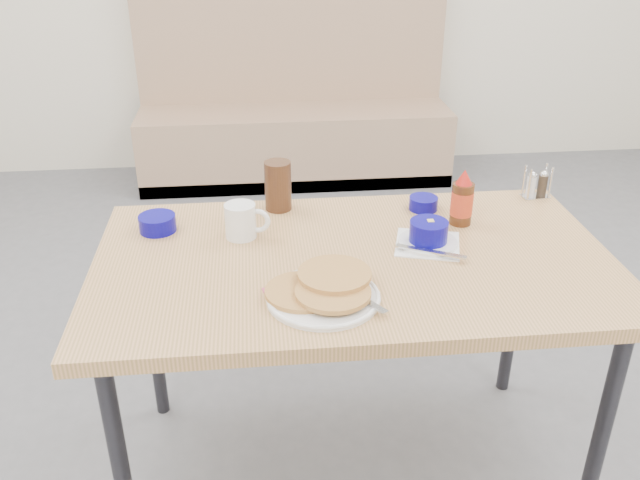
{
  "coord_description": "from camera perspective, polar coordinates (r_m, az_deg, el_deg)",
  "views": [
    {
      "loc": [
        -0.25,
        -1.33,
        1.64
      ],
      "look_at": [
        -0.09,
        0.24,
        0.82
      ],
      "focal_mm": 38.0,
      "sensor_mm": 36.0,
      "label": 1
    }
  ],
  "objects": [
    {
      "name": "booth_bench",
      "position": [
        4.32,
        -2.2,
        9.97
      ],
      "size": [
        1.9,
        0.56,
        1.22
      ],
      "color": "tan",
      "rests_on": "ground"
    },
    {
      "name": "syrup_bottle",
      "position": [
        2.02,
        11.87,
        3.27
      ],
      "size": [
        0.07,
        0.07,
        0.17
      ],
      "rotation": [
        0.0,
        0.0,
        -0.41
      ],
      "color": "#47230F",
      "rests_on": "dining_table"
    },
    {
      "name": "condiment_caddy",
      "position": [
        2.28,
        17.77,
        4.33
      ],
      "size": [
        0.09,
        0.06,
        0.1
      ],
      "rotation": [
        0.0,
        0.0,
        0.11
      ],
      "color": "silver",
      "rests_on": "dining_table"
    },
    {
      "name": "sugar_wrapper",
      "position": [
        1.68,
        -4.22,
        -4.18
      ],
      "size": [
        0.04,
        0.03,
        0.0
      ],
      "primitive_type": "cube",
      "rotation": [
        0.0,
        0.0,
        0.19
      ],
      "color": "#CA4365",
      "rests_on": "dining_table"
    },
    {
      "name": "creamer_bowl",
      "position": [
        2.01,
        -13.53,
        1.37
      ],
      "size": [
        0.11,
        0.11,
        0.05
      ],
      "rotation": [
        0.0,
        0.0,
        -0.05
      ],
      "color": "#09057C",
      "rests_on": "dining_table"
    },
    {
      "name": "coffee_mug",
      "position": [
        1.92,
        -6.59,
        1.64
      ],
      "size": [
        0.13,
        0.09,
        0.1
      ],
      "rotation": [
        0.0,
        0.0,
        -0.13
      ],
      "color": "white",
      "rests_on": "dining_table"
    },
    {
      "name": "butter_bowl",
      "position": [
        2.12,
        8.7,
        3.07
      ],
      "size": [
        0.09,
        0.09,
        0.04
      ],
      "rotation": [
        0.0,
        0.0,
        -0.35
      ],
      "color": "#09057C",
      "rests_on": "dining_table"
    },
    {
      "name": "amber_tumbler",
      "position": [
        2.08,
        -3.56,
        4.59
      ],
      "size": [
        0.09,
        0.09,
        0.15
      ],
      "primitive_type": "cylinder",
      "rotation": [
        0.0,
        0.0,
        -0.07
      ],
      "color": "#402414",
      "rests_on": "dining_table"
    },
    {
      "name": "pancake_plate",
      "position": [
        1.64,
        0.29,
        -4.34
      ],
      "size": [
        0.28,
        0.28,
        0.05
      ],
      "rotation": [
        0.0,
        0.0,
        0.29
      ],
      "color": "white",
      "rests_on": "dining_table"
    },
    {
      "name": "dining_table",
      "position": [
        1.86,
        2.87,
        -3.09
      ],
      "size": [
        1.4,
        0.8,
        0.76
      ],
      "color": "tan",
      "rests_on": "ground"
    },
    {
      "name": "grits_setting",
      "position": [
        1.9,
        9.11,
        0.41
      ],
      "size": [
        0.21,
        0.23,
        0.07
      ],
      "rotation": [
        0.0,
        0.0,
        -0.27
      ],
      "color": "white",
      "rests_on": "dining_table"
    }
  ]
}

